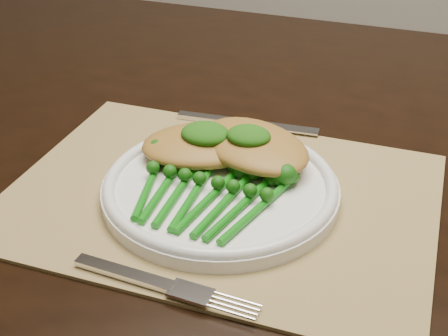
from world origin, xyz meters
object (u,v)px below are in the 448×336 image
(placemat, at_px, (220,197))
(dinner_plate, at_px, (220,187))
(chicken_fillet_left, at_px, (205,145))
(broccolini_bundle, at_px, (201,197))

(placemat, xyz_separation_m, dinner_plate, (0.00, -0.00, 0.01))
(placemat, relative_size, chicken_fillet_left, 3.16)
(placemat, bearing_deg, broccolini_bundle, -103.50)
(dinner_plate, height_order, broccolini_bundle, broccolini_bundle)
(chicken_fillet_left, bearing_deg, placemat, -79.21)
(dinner_plate, bearing_deg, chicken_fillet_left, 124.47)
(chicken_fillet_left, relative_size, broccolini_bundle, 0.82)
(dinner_plate, xyz_separation_m, chicken_fillet_left, (-0.04, 0.05, 0.02))
(placemat, distance_m, broccolini_bundle, 0.04)
(placemat, xyz_separation_m, broccolini_bundle, (-0.01, -0.04, 0.02))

